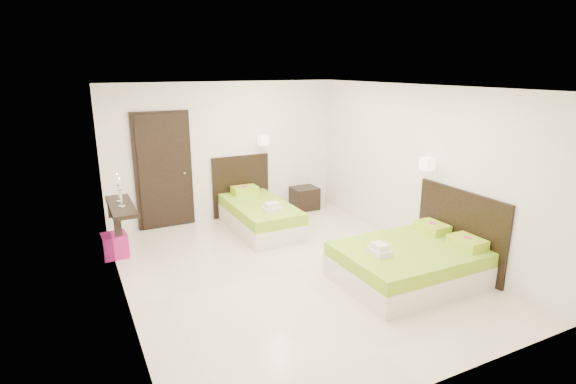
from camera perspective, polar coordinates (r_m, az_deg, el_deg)
name	(u,v)px	position (r m, az deg, el deg)	size (l,w,h in m)	color
floor	(291,271)	(6.62, 0.39, -9.95)	(5.50, 5.50, 0.00)	beige
bed_single	(258,213)	(8.20, -3.81, -2.67)	(1.15, 1.92, 1.59)	beige
bed_double	(413,260)	(6.49, 15.60, -8.37)	(1.89, 1.61, 1.56)	beige
nightstand	(304,198)	(9.31, 2.11, -0.78)	(0.51, 0.46, 0.46)	black
ottoman	(115,245)	(7.51, -21.12, -6.34)	(0.37, 0.37, 0.37)	#AA1666
door	(164,171)	(8.36, -15.52, 2.56)	(1.02, 0.15, 2.14)	black
console_shelf	(121,207)	(7.24, -20.49, -1.76)	(0.35, 1.20, 0.78)	black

